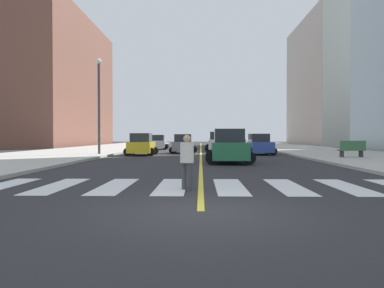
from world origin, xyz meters
name	(u,v)px	position (x,y,z in m)	size (l,w,h in m)	color
ground_plane	(201,212)	(0.00, 0.00, 0.00)	(220.00, 220.00, 0.00)	#28282B
sidewalk_kerb_east	(370,157)	(12.20, 20.00, 0.07)	(10.00, 120.00, 0.15)	#B2ADA3
sidewalk_kerb_west	(35,157)	(-12.20, 20.00, 0.07)	(10.00, 120.00, 0.15)	#B2ADA3
crosswalk_paint	(201,186)	(0.00, 4.00, 0.01)	(13.50, 4.00, 0.01)	silver
lane_divider_paint	(201,149)	(0.00, 40.00, 0.01)	(0.16, 80.00, 0.01)	yellow
parking_garage_concrete	(352,83)	(27.23, 62.15, 11.25)	(18.00, 24.00, 22.49)	#B2ADA3
low_rise_brick_west	(42,83)	(-26.23, 54.99, 10.41)	(16.00, 32.00, 20.82)	brown
car_white_nearest	(218,142)	(1.83, 32.15, 0.96)	(2.91, 4.62, 2.05)	silver
car_gray_second	(183,144)	(-1.62, 27.75, 0.83)	(2.54, 4.01, 1.77)	slate
car_blue_third	(259,145)	(5.03, 25.22, 0.84)	(2.62, 4.09, 1.80)	#2D479E
car_green_fourth	(229,147)	(1.67, 14.75, 0.94)	(2.85, 4.52, 2.01)	#236B42
car_yellow_fifth	(141,145)	(-4.93, 23.80, 0.85)	(2.57, 4.10, 1.83)	gold
car_red_sixth	(237,141)	(5.08, 46.65, 0.92)	(2.80, 4.45, 1.97)	red
car_silver_seventh	(158,143)	(-5.18, 38.35, 0.82)	(2.54, 3.98, 1.75)	#B7B7BC
park_bench	(352,149)	(10.34, 18.49, 0.69)	(1.84, 0.72, 1.12)	#33603D
pedestrian_crossing	(187,160)	(-0.41, 3.24, 0.89)	(0.40, 0.40, 1.61)	#38383D
street_lamp	(99,98)	(-8.26, 22.98, 4.68)	(0.44, 0.44, 7.71)	#38383D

